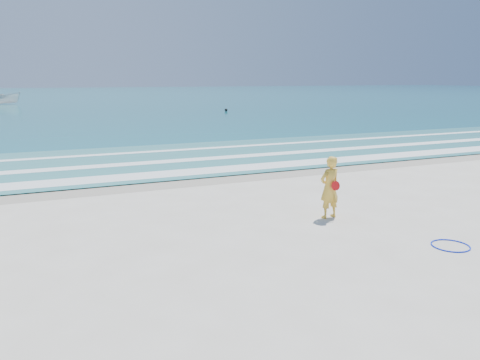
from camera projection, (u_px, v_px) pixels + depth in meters
name	position (u px, v px, depth m)	size (l,w,h in m)	color
ground	(310.00, 259.00, 10.45)	(400.00, 400.00, 0.00)	silver
wet_sand	(190.00, 180.00, 18.53)	(400.00, 2.40, 0.00)	#B2A893
ocean	(62.00, 96.00, 104.71)	(400.00, 190.00, 0.04)	#19727F
shallow	(160.00, 159.00, 23.01)	(400.00, 10.00, 0.01)	#59B7AD
foam_near	(181.00, 173.00, 19.69)	(400.00, 1.40, 0.01)	white
foam_mid	(164.00, 162.00, 22.29)	(400.00, 0.90, 0.01)	white
foam_far	(149.00, 152.00, 25.25)	(400.00, 0.60, 0.01)	white
hoop	(451.00, 246.00, 11.22)	(0.90, 0.90, 0.03)	#0C2AE6
boat	(5.00, 98.00, 71.22)	(1.77, 4.70, 1.81)	silver
buoy	(226.00, 110.00, 55.65)	(0.36, 0.36, 0.36)	black
woman	(330.00, 187.00, 13.35)	(0.71, 0.51, 1.80)	gold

